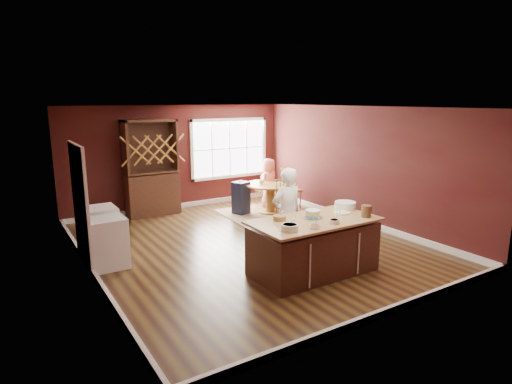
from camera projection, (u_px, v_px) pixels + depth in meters
room_shell at (247, 178)px, 8.29m from camera, size 7.00×7.00×7.00m
window at (229, 148)px, 11.90m from camera, size 2.36×0.10×1.66m
doorway at (81, 208)px, 7.31m from camera, size 0.08×1.26×2.13m
kitchen_island at (313, 247)px, 7.10m from camera, size 2.12×1.11×0.92m
dining_table at (270, 192)px, 10.86m from camera, size 1.30×1.30×0.75m
baker at (287, 213)px, 7.70m from camera, size 0.61×0.41×1.67m
layer_cake at (313, 214)px, 7.07m from camera, size 0.34×0.34×0.14m
bowl_blue at (290, 228)px, 6.40m from camera, size 0.26×0.26×0.10m
bowl_yellow at (280, 218)px, 6.96m from camera, size 0.22×0.22×0.08m
bowl_pink at (315, 227)px, 6.52m from camera, size 0.16×0.16×0.06m
bowl_olive at (334, 222)px, 6.77m from camera, size 0.17×0.17×0.06m
drinking_glass at (339, 213)px, 7.14m from camera, size 0.08×0.08×0.15m
dinner_plate at (342, 213)px, 7.39m from camera, size 0.29×0.29×0.02m
white_tub at (345, 205)px, 7.67m from camera, size 0.38×0.38×0.13m
stoneware_crock at (366, 211)px, 7.14m from camera, size 0.17×0.17×0.20m
rug at (270, 212)px, 10.98m from camera, size 2.48×1.97×0.01m
chair_east at (291, 188)px, 11.30m from camera, size 0.45×0.48×1.09m
chair_south at (286, 200)px, 10.17m from camera, size 0.46×0.44×0.99m
chair_north at (264, 188)px, 11.71m from camera, size 0.48×0.47×0.93m
seated_woman at (269, 183)px, 11.38m from camera, size 0.76×0.64×1.31m
high_chair at (241, 197)px, 10.77m from camera, size 0.43×0.43×0.86m
toddler at (238, 182)px, 10.70m from camera, size 0.18×0.14×0.26m
table_plate at (280, 183)px, 10.90m from camera, size 0.19×0.19×0.01m
table_cup at (261, 182)px, 10.79m from camera, size 0.13×0.13×0.10m
hutch at (151, 168)px, 10.55m from camera, size 1.29×0.54×2.37m
washer at (108, 243)px, 7.34m from camera, size 0.60×0.58×0.88m
dryer at (99, 232)px, 7.87m from camera, size 0.63×0.61×0.92m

